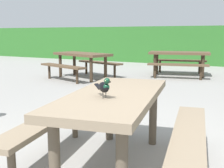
% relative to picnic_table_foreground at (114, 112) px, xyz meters
% --- Properties ---
extents(picnic_table_foreground, '(1.96, 1.99, 0.74)m').
position_rel_picnic_table_foreground_xyz_m(picnic_table_foreground, '(0.00, 0.00, 0.00)').
color(picnic_table_foreground, '#84725B').
rests_on(picnic_table_foreground, ground).
extents(bird_grackle, '(0.25, 0.19, 0.18)m').
position_rel_picnic_table_foreground_xyz_m(bird_grackle, '(0.04, -0.25, 0.29)').
color(bird_grackle, black).
rests_on(bird_grackle, picnic_table_foreground).
extents(picnic_table_mid_right, '(2.03, 2.00, 0.74)m').
position_rel_picnic_table_foreground_xyz_m(picnic_table_mid_right, '(-1.04, 6.46, 0.00)').
color(picnic_table_mid_right, brown).
rests_on(picnic_table_mid_right, ground).
extents(picnic_table_far_centre, '(2.13, 2.11, 0.74)m').
position_rel_picnic_table_foreground_xyz_m(picnic_table_far_centre, '(-3.40, 4.65, 0.00)').
color(picnic_table_far_centre, brown).
rests_on(picnic_table_far_centre, ground).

